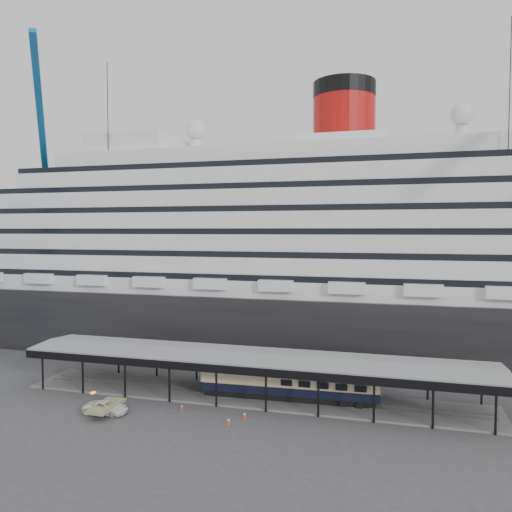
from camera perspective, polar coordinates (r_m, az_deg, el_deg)
The scene contains 8 objects.
ground at distance 57.32m, azimuth -2.03°, elevation -17.39°, with size 200.00×200.00×0.00m, color #3C3C3F.
cruise_ship at distance 84.78m, azimuth 4.54°, elevation 1.90°, with size 130.00×30.00×43.90m.
platform_canopy at distance 61.10m, azimuth -0.58°, elevation -13.74°, with size 56.00×9.18×5.30m.
port_truck at distance 58.90m, azimuth -16.79°, elevation -16.25°, with size 2.23×4.83×1.34m, color white.
pullman_carriage at distance 60.00m, azimuth 3.76°, elevation -13.94°, with size 20.85×3.52×20.38m.
traffic_cone_left at distance 58.36m, azimuth -8.47°, elevation -16.70°, with size 0.42×0.42×0.66m.
traffic_cone_mid at distance 55.50m, azimuth -1.32°, elevation -17.69°, with size 0.44×0.44×0.72m.
traffic_cone_right at distance 53.93m, azimuth -3.14°, elevation -18.32°, with size 0.41×0.41×0.74m.
Camera 1 is at (16.31, -51.19, 19.97)m, focal length 35.00 mm.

